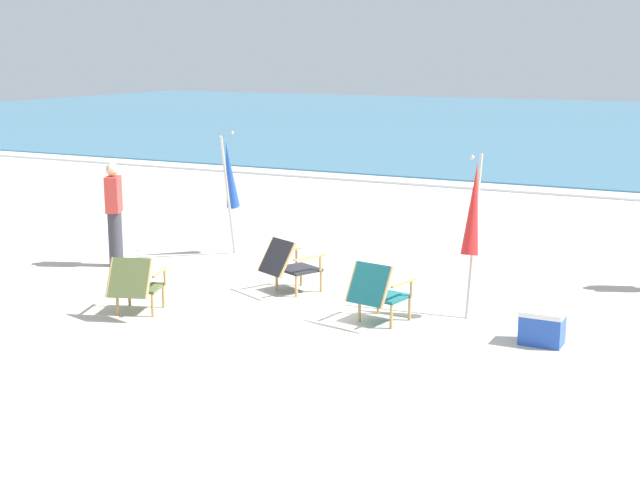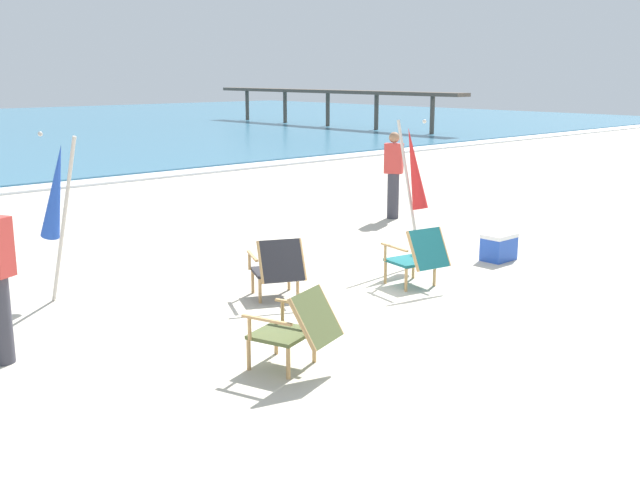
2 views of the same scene
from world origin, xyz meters
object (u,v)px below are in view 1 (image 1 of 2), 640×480
beach_chair_far_center (289,264)px  umbrella_furled_red (473,211)px  beach_chair_mid_center (135,283)px  person_by_waterline (114,213)px  beach_chair_back_left (378,291)px  cooler_box (542,327)px  umbrella_furled_blue (229,175)px

beach_chair_far_center → umbrella_furled_red: umbrella_furled_red is taller
beach_chair_mid_center → person_by_waterline: size_ratio=0.56×
beach_chair_back_left → cooler_box: size_ratio=1.69×
beach_chair_mid_center → cooler_box: 5.05m
umbrella_furled_blue → umbrella_furled_red: 4.81m
beach_chair_mid_center → beach_chair_back_left: 3.09m
beach_chair_far_center → person_by_waterline: bearing=176.4°
beach_chair_back_left → umbrella_furled_red: size_ratio=0.40×
umbrella_furled_red → person_by_waterline: (-5.79, 0.10, -0.52)m
beach_chair_far_center → cooler_box: bearing=-9.8°
person_by_waterline → beach_chair_back_left: bearing=-11.4°
beach_chair_far_center → beach_chair_back_left: size_ratio=1.14×
person_by_waterline → cooler_box: person_by_waterline is taller
umbrella_furled_blue → cooler_box: bearing=-21.8°
umbrella_furled_blue → beach_chair_back_left: bearing=-33.4°
beach_chair_mid_center → person_by_waterline: bearing=134.3°
umbrella_furled_red → umbrella_furled_blue: bearing=161.6°
beach_chair_mid_center → cooler_box: (4.91, 1.18, -0.22)m
beach_chair_mid_center → beach_chair_back_left: bearing=19.4°
beach_chair_back_left → person_by_waterline: (-4.88, 0.99, 0.41)m
umbrella_furled_blue → cooler_box: 6.19m
beach_chair_far_center → beach_chair_mid_center: (-1.24, -1.81, -0.00)m
person_by_waterline → cooler_box: 6.96m
umbrella_furled_blue → cooler_box: (5.65, -2.26, -1.14)m
beach_chair_back_left → cooler_box: beach_chair_back_left is taller
beach_chair_far_center → cooler_box: beach_chair_far_center is taller
beach_chair_back_left → umbrella_furled_blue: (-3.66, 2.41, 0.91)m
beach_chair_far_center → cooler_box: (3.67, -0.63, -0.22)m
umbrella_furled_blue → umbrella_furled_red: (4.56, -1.52, 0.02)m
umbrella_furled_red → cooler_box: size_ratio=4.25×
beach_chair_far_center → beach_chair_mid_center: bearing=-124.4°
umbrella_furled_blue → cooler_box: umbrella_furled_blue is taller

